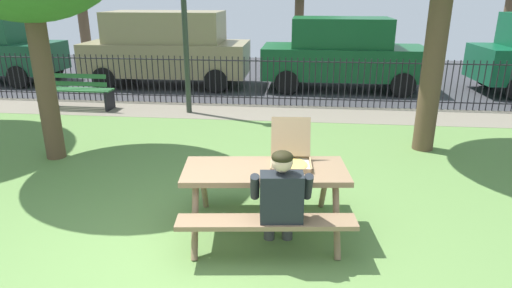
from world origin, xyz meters
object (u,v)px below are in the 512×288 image
Objects in this scene: adult_at_table at (281,198)px; park_bench_left at (77,91)px; picnic_table_foreground at (265,183)px; parked_car_left at (167,47)px; parked_car_center at (342,53)px; pizza_box_open at (291,156)px.

park_bench_left is at bearing 132.16° from adult_at_table.
picnic_table_foreground is 0.53m from adult_at_table.
parked_car_left reaches higher than park_bench_left.
parked_car_center is at bearing 79.83° from picnic_table_foreground.
pizza_box_open is at bearing -98.43° from parked_car_center.
parked_car_left is (-3.79, 7.78, 0.24)m from pizza_box_open.
adult_at_table is 0.74× the size of park_bench_left.
parked_car_center is at bearing 81.57° from pizza_box_open.
adult_at_table is 0.27× the size of parked_car_center.
picnic_table_foreground is 3.44× the size of pizza_box_open.
picnic_table_foreground is at bearing -66.16° from parked_car_left.
pizza_box_open reaches higher than picnic_table_foreground.
parked_car_left is 1.05× the size of parked_car_center.
park_bench_left is at bearing -114.10° from parked_car_left.
park_bench_left is (-5.02, 5.54, -0.24)m from adult_at_table.
park_bench_left reaches higher than picnic_table_foreground.
parked_car_left is at bearing 65.90° from park_bench_left.
parked_car_left is (-3.72, 8.44, 0.44)m from adult_at_table.
park_bench_left is 6.91m from parked_car_center.
adult_at_table is (0.20, -0.48, 0.06)m from picnic_table_foreground.
picnic_table_foreground is 8.10m from parked_car_center.
park_bench_left is 0.36× the size of parked_car_center.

